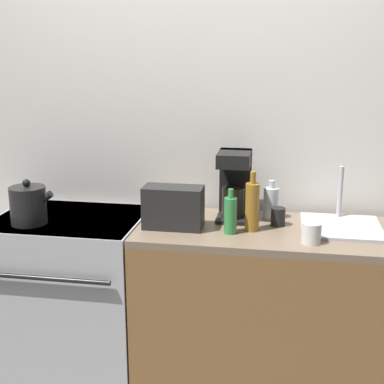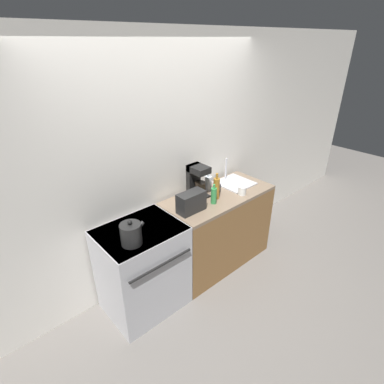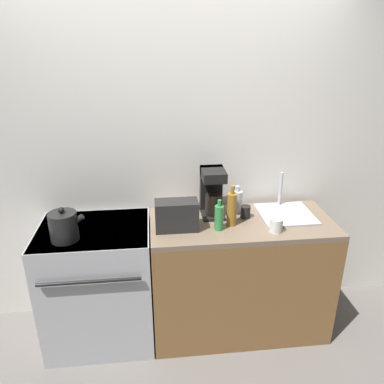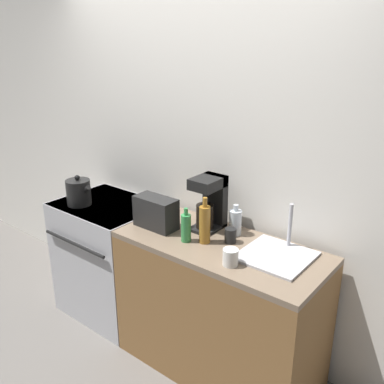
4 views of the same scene
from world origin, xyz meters
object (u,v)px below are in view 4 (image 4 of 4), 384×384
cup_white (230,257)px  bottle_amber (205,224)px  toaster (156,212)px  cup_black (230,236)px  kettle (79,192)px  bottle_clear (235,222)px  bottle_green (186,228)px  stove (111,257)px  coffee_maker (210,201)px

cup_white → bottle_amber: bearing=154.7°
toaster → cup_black: toaster is taller
kettle → bottle_clear: kettle is taller
kettle → toaster: size_ratio=0.79×
kettle → cup_white: size_ratio=2.39×
bottle_clear → bottle_amber: bottle_amber is taller
toaster → bottle_green: 0.29m
stove → bottle_amber: size_ratio=3.16×
cup_black → coffee_maker: bearing=156.9°
coffee_maker → bottle_clear: size_ratio=1.74×
bottle_green → cup_white: (0.38, -0.07, -0.04)m
bottle_clear → toaster: bearing=-153.5°
coffee_maker → cup_white: size_ratio=3.67×
toaster → cup_white: (0.66, -0.11, -0.06)m
toaster → coffee_maker: 0.36m
stove → bottle_green: (0.86, -0.10, 0.55)m
toaster → bottle_amber: bearing=3.4°
toaster → bottle_amber: (0.38, 0.02, 0.02)m
kettle → coffee_maker: (1.01, 0.28, 0.09)m
toaster → bottle_green: bottle_green is taller
bottle_clear → cup_black: bottle_clear is taller
stove → cup_white: 1.35m
kettle → coffee_maker: size_ratio=0.65×
kettle → bottle_green: (1.02, 0.03, -0.01)m
bottle_clear → cup_black: bearing=-70.6°
kettle → cup_black: size_ratio=2.51×
toaster → coffee_maker: bearing=38.3°
toaster → cup_white: size_ratio=3.02×
bottle_clear → cup_white: bottle_clear is taller
cup_white → stove: bearing=171.8°
cup_black → stove: bearing=-177.3°
bottle_green → cup_black: (0.22, 0.16, -0.05)m
bottle_green → cup_white: bottle_green is taller
stove → bottle_amber: (0.96, -0.05, 0.58)m
cup_black → cup_white: bearing=-56.1°
bottle_green → bottle_amber: bottle_amber is taller
cup_white → cup_black: bearing=123.9°
stove → bottle_clear: bearing=8.9°
kettle → bottle_clear: (1.20, 0.30, -0.01)m
bottle_clear → cup_white: (0.19, -0.34, -0.04)m
cup_black → bottle_clear: bearing=109.4°
kettle → cup_white: bearing=-1.9°
cup_white → coffee_maker: bearing=139.6°
stove → toaster: bearing=-6.9°
bottle_amber → cup_black: bearing=38.2°
stove → cup_black: size_ratio=10.10×
bottle_amber → stove: bearing=177.2°
stove → toaster: size_ratio=3.19×
kettle → toaster: kettle is taller
coffee_maker → cup_white: bearing=-40.4°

